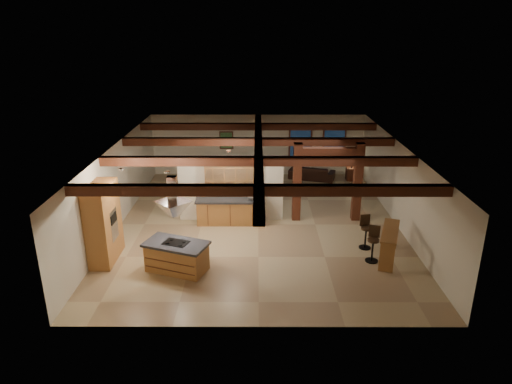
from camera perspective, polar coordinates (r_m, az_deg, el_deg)
ground at (r=16.57m, az=0.29°, el=-4.07°), size 12.00×12.00×0.00m
room_walls at (r=15.93m, az=0.30°, el=1.78°), size 12.00×12.00×12.00m
ceiling_beams at (r=15.65m, az=0.31°, el=5.19°), size 10.00×12.00×0.28m
timber_posts at (r=16.61m, az=8.96°, el=2.24°), size 2.50×0.30×2.90m
partition_wall at (r=16.65m, az=-3.15°, el=0.10°), size 3.80×0.18×2.20m
pantry_cabinet at (r=14.47m, az=-18.53°, el=-3.70°), size 0.67×1.60×2.40m
back_counter at (r=16.51m, az=-3.18°, el=-2.40°), size 2.50×0.66×0.94m
upper_display_cabinet at (r=16.23m, az=-3.24°, el=2.36°), size 1.80×0.36×0.95m
range_hood at (r=13.06m, az=-10.21°, el=-2.74°), size 1.10×1.10×1.40m
back_windows at (r=21.90m, az=7.65°, el=5.91°), size 2.70×0.07×1.70m
framed_art at (r=21.72m, az=-3.72°, el=6.47°), size 0.65×0.05×0.85m
recessed_cans at (r=13.98m, az=-10.13°, el=3.53°), size 3.16×2.46×0.03m
kitchen_island at (r=13.62m, az=-9.87°, el=-7.91°), size 2.03×1.53×0.90m
dining_table at (r=18.64m, az=-0.57°, el=-0.19°), size 2.06×1.45×0.66m
sofa at (r=21.55m, az=6.99°, el=2.42°), size 2.25×1.42×0.61m
microwave at (r=16.27m, az=-0.17°, el=-0.49°), size 0.49×0.36×0.25m
bar_counter at (r=14.53m, az=16.35°, el=-5.73°), size 1.04×1.89×0.97m
side_table at (r=21.70m, az=11.83°, el=2.22°), size 0.48×0.48×0.59m
table_lamp at (r=21.55m, az=11.93°, el=3.55°), size 0.27×0.27×0.32m
bar_stool_a at (r=14.32m, az=14.43°, el=-6.28°), size 0.41×0.42×1.12m
bar_stool_b at (r=15.09m, az=13.53°, el=-4.84°), size 0.39×0.40×1.10m
dining_chairs at (r=18.54m, az=-0.58°, el=0.69°), size 2.14×2.14×1.24m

